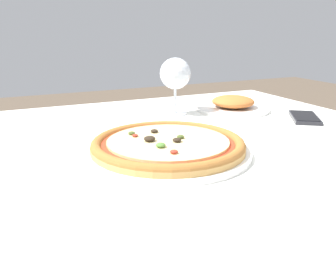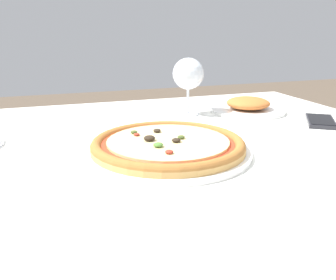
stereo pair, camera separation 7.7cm
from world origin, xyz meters
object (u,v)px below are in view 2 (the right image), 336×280
Objects in this scene: dining_table at (193,179)px; cell_phone at (321,121)px; wine_glass_far_left at (188,75)px; side_plate at (248,106)px; pizza_plate at (168,146)px.

cell_phone is (0.40, 0.06, 0.09)m from dining_table.
wine_glass_far_left reaches higher than side_plate.
dining_table is 7.21× the size of cell_phone.
side_plate reaches higher than pizza_plate.
wine_glass_far_left reaches higher than dining_table.
dining_table is 5.04× the size of side_plate.
wine_glass_far_left is (0.17, 0.32, 0.10)m from pizza_plate.
side_plate is (0.19, -0.03, -0.10)m from wine_glass_far_left.
wine_glass_far_left is at bearing 61.98° from pizza_plate.
cell_phone is 0.70× the size of side_plate.
cell_phone is at bearing 8.30° from dining_table.
dining_table is 3.32× the size of pizza_plate.
pizza_plate is 0.46m from side_plate.
wine_glass_far_left is 0.74× the size of side_plate.
dining_table is at bearing -139.25° from side_plate.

